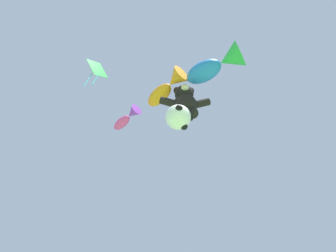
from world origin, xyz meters
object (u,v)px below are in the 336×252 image
Objects in this scene: teddy_bear_kite at (185,102)px; fish_kite_tangerine at (167,87)px; diamond_kite at (97,70)px; soccer_ball_kite at (179,117)px; fish_kite_cobalt at (217,65)px; fish_kite_magenta at (127,118)px.

fish_kite_tangerine reaches higher than teddy_bear_kite.
fish_kite_tangerine is at bearing 4.45° from diamond_kite.
teddy_bear_kite is at bearing 5.41° from diamond_kite.
fish_kite_cobalt reaches higher than soccer_ball_kite.
fish_kite_tangerine is at bearing -170.37° from teddy_bear_kite.
fish_kite_cobalt is (1.64, -1.14, 2.32)m from soccer_ball_kite.
fish_kite_magenta is (-1.87, 1.46, -0.46)m from fish_kite_tangerine.
teddy_bear_kite is 1.26m from fish_kite_tangerine.
teddy_bear_kite is 1.64m from soccer_ball_kite.
soccer_ball_kite is 0.48× the size of fish_kite_tangerine.
fish_kite_cobalt is at bearing -47.35° from teddy_bear_kite.
soccer_ball_kite is 3.50m from fish_kite_magenta.
soccer_ball_kite is at bearing -142.81° from teddy_bear_kite.
soccer_ball_kite is 0.42× the size of diamond_kite.
fish_kite_magenta is (-3.93, 2.74, -0.21)m from fish_kite_cobalt.
teddy_bear_kite is 0.89× the size of diamond_kite.
fish_kite_cobalt is 4.79m from fish_kite_magenta.
diamond_kite is at bearing -177.98° from soccer_ball_kite.
diamond_kite is at bearing -174.59° from teddy_bear_kite.
fish_kite_magenta is at bearing 153.16° from teddy_bear_kite.
diamond_kite reaches higher than teddy_bear_kite.
teddy_bear_kite is 0.86× the size of fish_kite_cobalt.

